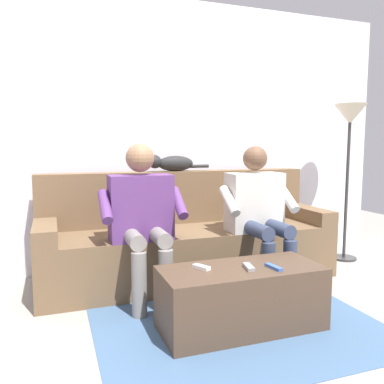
% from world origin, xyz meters
% --- Properties ---
extents(ground_plane, '(8.00, 8.00, 0.00)m').
position_xyz_m(ground_plane, '(0.00, 0.60, 0.00)').
color(ground_plane, gray).
extents(back_wall, '(4.49, 0.06, 2.43)m').
position_xyz_m(back_wall, '(0.00, -0.61, 1.22)').
color(back_wall, silver).
rests_on(back_wall, ground).
extents(couch, '(2.42, 0.74, 0.89)m').
position_xyz_m(couch, '(0.00, -0.14, 0.31)').
color(couch, brown).
rests_on(couch, ground).
extents(coffee_table, '(0.99, 0.43, 0.38)m').
position_xyz_m(coffee_table, '(0.00, 0.88, 0.19)').
color(coffee_table, '#4C3828').
rests_on(coffee_table, ground).
extents(person_left_seated, '(0.59, 0.55, 1.11)m').
position_xyz_m(person_left_seated, '(-0.46, 0.25, 0.63)').
color(person_left_seated, beige).
rests_on(person_left_seated, ground).
extents(person_right_seated, '(0.60, 0.50, 1.13)m').
position_xyz_m(person_right_seated, '(0.46, 0.23, 0.64)').
color(person_right_seated, '#5B3370').
rests_on(person_right_seated, ground).
extents(cat_on_backrest, '(0.56, 0.13, 0.15)m').
position_xyz_m(cat_on_backrest, '(0.07, -0.37, 0.96)').
color(cat_on_backrest, black).
rests_on(cat_on_backrest, couch).
extents(remote_blue, '(0.05, 0.14, 0.02)m').
position_xyz_m(remote_blue, '(-0.17, 0.97, 0.39)').
color(remote_blue, '#3860B7').
rests_on(remote_blue, coffee_table).
extents(remote_white, '(0.09, 0.12, 0.02)m').
position_xyz_m(remote_white, '(0.24, 0.82, 0.39)').
color(remote_white, white).
rests_on(remote_white, coffee_table).
extents(remote_gray, '(0.07, 0.13, 0.02)m').
position_xyz_m(remote_gray, '(-0.03, 0.92, 0.40)').
color(remote_gray, gray).
rests_on(remote_gray, coffee_table).
extents(floor_rug, '(1.75, 1.50, 0.01)m').
position_xyz_m(floor_rug, '(0.00, 0.77, 0.00)').
color(floor_rug, '#426084').
rests_on(floor_rug, ground).
extents(floor_lamp, '(0.30, 0.30, 1.51)m').
position_xyz_m(floor_lamp, '(-1.64, -0.13, 1.29)').
color(floor_lamp, '#2D2D2D').
rests_on(floor_lamp, ground).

